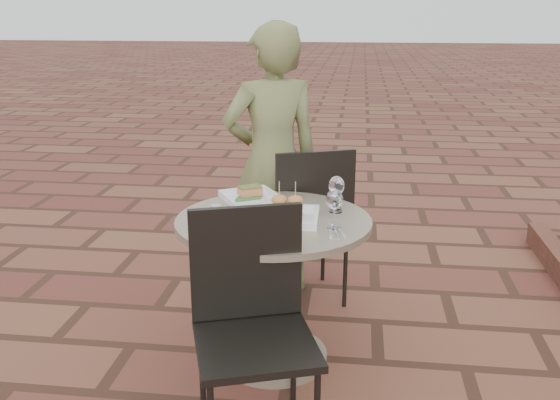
# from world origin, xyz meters

# --- Properties ---
(ground) EXTENTS (60.00, 60.00, 0.00)m
(ground) POSITION_xyz_m (0.00, 0.00, 0.00)
(ground) COLOR brown
(ground) RESTS_ON ground
(cafe_table) EXTENTS (0.90, 0.90, 0.73)m
(cafe_table) POSITION_xyz_m (-0.09, -0.03, 0.48)
(cafe_table) COLOR gray
(cafe_table) RESTS_ON ground
(chair_far) EXTENTS (0.58, 0.58, 0.93)m
(chair_far) POSITION_xyz_m (0.02, 0.60, 0.55)
(chair_far) COLOR black
(chair_far) RESTS_ON ground
(chair_near) EXTENTS (0.56, 0.56, 0.93)m
(chair_near) POSITION_xyz_m (-0.10, -0.58, 0.55)
(chair_near) COLOR black
(chair_near) RESTS_ON ground
(diner) EXTENTS (0.69, 0.59, 1.59)m
(diner) POSITION_xyz_m (-0.21, 0.78, 0.80)
(diner) COLOR #64693A
(diner) RESTS_ON ground
(plate_salmon) EXTENTS (0.35, 0.35, 0.07)m
(plate_salmon) POSITION_xyz_m (-0.25, 0.25, 0.75)
(plate_salmon) COLOR white
(plate_salmon) RESTS_ON cafe_table
(plate_sliders) EXTENTS (0.29, 0.29, 0.18)m
(plate_sliders) POSITION_xyz_m (-0.03, -0.04, 0.76)
(plate_sliders) COLOR white
(plate_sliders) RESTS_ON cafe_table
(plate_tuna) EXTENTS (0.33, 0.33, 0.03)m
(plate_tuna) POSITION_xyz_m (-0.13, -0.23, 0.75)
(plate_tuna) COLOR white
(plate_tuna) RESTS_ON cafe_table
(wine_glass_right) EXTENTS (0.07, 0.07, 0.17)m
(wine_glass_right) POSITION_xyz_m (0.19, -0.12, 0.85)
(wine_glass_right) COLOR white
(wine_glass_right) RESTS_ON cafe_table
(wine_glass_mid) EXTENTS (0.07, 0.07, 0.17)m
(wine_glass_mid) POSITION_xyz_m (0.19, 0.10, 0.85)
(wine_glass_mid) COLOR white
(wine_glass_mid) RESTS_ON cafe_table
(wine_glass_far) EXTENTS (0.07, 0.07, 0.16)m
(wine_glass_far) POSITION_xyz_m (0.19, 0.14, 0.84)
(wine_glass_far) COLOR white
(wine_glass_far) RESTS_ON cafe_table
(steel_ramekin) EXTENTS (0.07, 0.07, 0.04)m
(steel_ramekin) POSITION_xyz_m (-0.37, 0.01, 0.75)
(steel_ramekin) COLOR silver
(steel_ramekin) RESTS_ON cafe_table
(cutlery_set) EXTENTS (0.11, 0.19, 0.00)m
(cutlery_set) POSITION_xyz_m (0.20, -0.17, 0.73)
(cutlery_set) COLOR silver
(cutlery_set) RESTS_ON cafe_table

